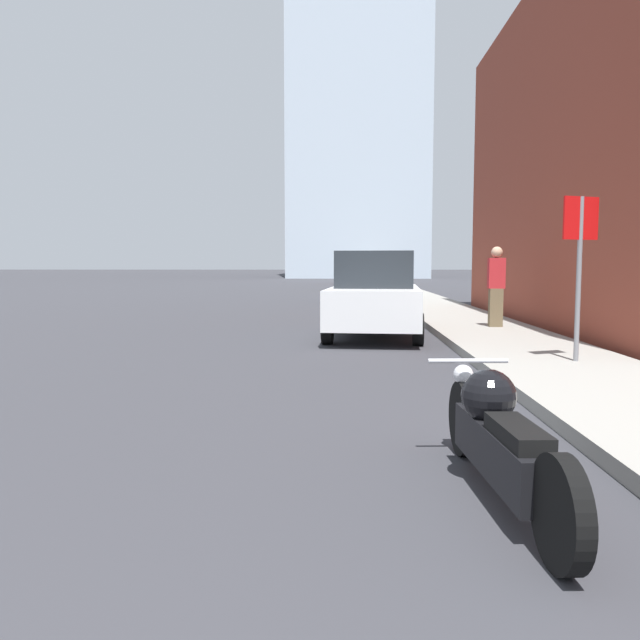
{
  "coord_description": "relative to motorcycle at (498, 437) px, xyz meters",
  "views": [
    {
      "loc": [
        1.96,
        0.87,
        1.52
      ],
      "look_at": [
        1.66,
        8.06,
        0.88
      ],
      "focal_mm": 35.0,
      "sensor_mm": 36.0,
      "label": 1
    }
  ],
  "objects": [
    {
      "name": "parked_car_silver",
      "position": [
        -0.15,
        21.91,
        0.42
      ],
      "size": [
        1.98,
        4.35,
        1.59
      ],
      "rotation": [
        0.0,
        0.0,
        -0.06
      ],
      "color": "#BCBCC1",
      "rests_on": "ground_plane"
    },
    {
      "name": "pedestrian",
      "position": [
        2.33,
        9.9,
        0.67
      ],
      "size": [
        0.36,
        0.25,
        1.77
      ],
      "color": "brown",
      "rests_on": "sidewalk"
    },
    {
      "name": "parked_car_red",
      "position": [
        -0.34,
        45.51,
        0.4
      ],
      "size": [
        2.19,
        4.33,
        1.59
      ],
      "rotation": [
        0.0,
        0.0,
        0.07
      ],
      "color": "red",
      "rests_on": "ground_plane"
    },
    {
      "name": "parked_car_yellow",
      "position": [
        -0.31,
        33.69,
        0.43
      ],
      "size": [
        2.18,
        4.42,
        1.66
      ],
      "rotation": [
        0.0,
        0.0,
        -0.1
      ],
      "color": "gold",
      "rests_on": "ground_plane"
    },
    {
      "name": "sidewalk",
      "position": [
        2.08,
        35.09,
        -0.32
      ],
      "size": [
        2.32,
        240.0,
        0.15
      ],
      "color": "gray",
      "rests_on": "ground_plane"
    },
    {
      "name": "motorcycle",
      "position": [
        0.0,
        0.0,
        0.0
      ],
      "size": [
        0.62,
        2.5,
        0.81
      ],
      "rotation": [
        0.0,
        0.0,
        0.06
      ],
      "color": "black",
      "rests_on": "ground_plane"
    },
    {
      "name": "parked_car_white",
      "position": [
        -0.38,
        9.08,
        0.48
      ],
      "size": [
        2.17,
        4.36,
        1.8
      ],
      "rotation": [
        0.0,
        0.0,
        -0.08
      ],
      "color": "silver",
      "rests_on": "ground_plane"
    },
    {
      "name": "stop_sign",
      "position": [
        2.3,
        4.93,
        1.34
      ],
      "size": [
        0.57,
        0.26,
        2.32
      ],
      "color": "slate",
      "rests_on": "sidewalk"
    }
  ]
}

